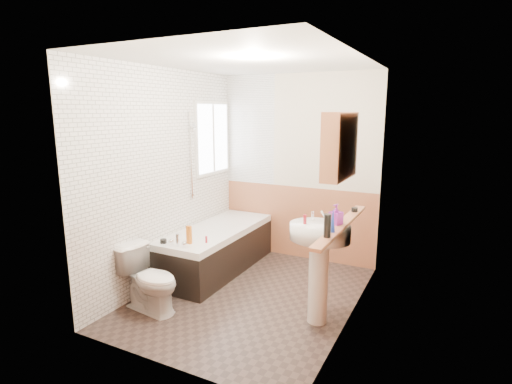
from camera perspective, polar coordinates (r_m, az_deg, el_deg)
floor at (r=4.58m, az=-0.88°, el=-14.58°), size 2.80×2.80×0.00m
ceiling at (r=4.14m, az=-0.99°, el=18.23°), size 2.80×2.80×0.00m
wall_back at (r=5.45m, az=6.02°, el=3.39°), size 2.20×0.02×2.50m
wall_front at (r=3.04m, az=-13.47°, el=-3.39°), size 2.20×0.02×2.50m
wall_left at (r=4.80m, az=-12.74°, el=2.05°), size 0.02×2.80×2.50m
wall_right at (r=3.80m, az=14.02°, el=-0.44°), size 0.02×2.80×2.50m
wainscot_right at (r=4.03m, az=13.18°, el=-10.91°), size 0.01×2.80×1.00m
wainscot_front at (r=3.33m, az=-12.59°, el=-15.90°), size 2.20×0.01×1.00m
wainscot_back at (r=5.59m, az=5.78°, el=-4.27°), size 2.20×0.01×1.00m
tile_cladding_left at (r=4.78m, az=-12.54°, el=2.03°), size 0.01×2.80×2.50m
tile_return_back at (r=5.68m, az=-0.88°, el=8.84°), size 0.75×0.01×1.50m
window at (r=5.49m, az=-6.17°, el=7.63°), size 0.03×0.79×0.99m
bathtub at (r=5.19m, az=-5.58°, el=-7.93°), size 0.70×1.78×0.70m
shower_riser at (r=5.04m, az=-9.19°, el=6.25°), size 0.10×0.07×1.09m
toilet at (r=4.29m, az=-14.91°, el=-12.00°), size 0.72×0.46×0.66m
sink at (r=3.85m, az=9.01°, el=-8.61°), size 0.57×0.46×1.10m
pine_shelf at (r=3.71m, az=12.14°, el=-4.63°), size 0.10×1.52×0.03m
medicine_cabinet at (r=3.51m, az=11.86°, el=6.49°), size 0.16×0.63×0.57m
foam_can at (r=3.26m, az=10.17°, el=-4.77°), size 0.06×0.06×0.19m
green_bottle at (r=3.40m, az=10.92°, el=-3.95°), size 0.04×0.04×0.21m
black_jar at (r=4.16m, az=13.90°, el=-2.46°), size 0.08×0.08×0.04m
soap_bottle at (r=3.67m, az=11.33°, el=-4.24°), size 0.16×0.24×0.10m
clear_bottle at (r=3.74m, az=7.00°, el=-3.90°), size 0.03×0.03×0.09m
blue_gel at (r=4.53m, az=-9.54°, el=-6.05°), size 0.06×0.04×0.20m
cream_jar at (r=4.62m, az=-13.09°, el=-6.86°), size 0.09×0.09×0.05m
orange_bottle at (r=4.55m, az=-7.11°, el=-6.75°), size 0.03×0.03×0.08m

